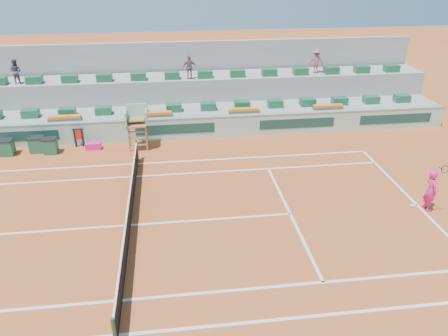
{
  "coord_description": "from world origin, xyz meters",
  "views": [
    {
      "loc": [
        1.83,
        -14.56,
        9.65
      ],
      "look_at": [
        4.0,
        2.5,
        1.0
      ],
      "focal_mm": 35.0,
      "sensor_mm": 36.0,
      "label": 1
    }
  ],
  "objects": [
    {
      "name": "player_bag",
      "position": [
        -2.43,
        7.6,
        0.18
      ],
      "size": [
        0.82,
        0.36,
        0.36
      ],
      "primitive_type": "cube",
      "color": "#E61E82",
      "rests_on": "ground"
    },
    {
      "name": "seating_tier_upper",
      "position": [
        0.0,
        12.3,
        1.3
      ],
      "size": [
        36.0,
        2.4,
        2.6
      ],
      "primitive_type": "cube",
      "color": "#999996",
      "rests_on": "ground"
    },
    {
      "name": "stadium_back_wall",
      "position": [
        0.0,
        13.9,
        2.2
      ],
      "size": [
        36.0,
        0.4,
        4.4
      ],
      "primitive_type": "cube",
      "color": "#999996",
      "rests_on": "ground"
    },
    {
      "name": "drink_cooler_b",
      "position": [
        -5.3,
        7.64,
        0.42
      ],
      "size": [
        0.77,
        0.66,
        0.84
      ],
      "color": "#1B5238",
      "rests_on": "ground"
    },
    {
      "name": "umpire_chair",
      "position": [
        0.0,
        7.5,
        1.54
      ],
      "size": [
        1.1,
        0.9,
        2.4
      ],
      "color": "#926137",
      "rests_on": "ground"
    },
    {
      "name": "drink_cooler_a",
      "position": [
        -4.56,
        7.37,
        0.42
      ],
      "size": [
        0.71,
        0.61,
        0.84
      ],
      "color": "#1B5238",
      "rests_on": "ground"
    },
    {
      "name": "tennis_net",
      "position": [
        0.0,
        0.0,
        0.53
      ],
      "size": [
        0.1,
        11.97,
        1.1
      ],
      "color": "black",
      "rests_on": "ground"
    },
    {
      "name": "advertising_hoarding",
      "position": [
        0.02,
        8.5,
        0.63
      ],
      "size": [
        36.0,
        0.34,
        1.26
      ],
      "color": "#9BC3AF",
      "rests_on": "ground"
    },
    {
      "name": "seat_row_upper",
      "position": [
        0.0,
        11.7,
        2.82
      ],
      "size": [
        32.9,
        0.6,
        0.44
      ],
      "color": "#1B5335",
      "rests_on": "seating_tier_upper"
    },
    {
      "name": "seat_row_lower",
      "position": [
        0.0,
        9.8,
        1.42
      ],
      "size": [
        32.9,
        0.6,
        0.44
      ],
      "color": "#1B5335",
      "rests_on": "seating_tier_lower"
    },
    {
      "name": "flower_planters",
      "position": [
        -1.5,
        9.0,
        1.33
      ],
      "size": [
        26.8,
        0.36,
        0.28
      ],
      "color": "#4F4F4F",
      "rests_on": "seating_tier_lower"
    },
    {
      "name": "seating_tier_lower",
      "position": [
        0.0,
        10.7,
        0.6
      ],
      "size": [
        36.0,
        4.0,
        1.2
      ],
      "primitive_type": "cube",
      "color": "#999996",
      "rests_on": "ground"
    },
    {
      "name": "drink_cooler_c",
      "position": [
        -6.81,
        7.44,
        0.42
      ],
      "size": [
        0.77,
        0.67,
        0.84
      ],
      "color": "#1B5238",
      "rests_on": "ground"
    },
    {
      "name": "spectator_right",
      "position": [
        11.05,
        11.96,
        3.36
      ],
      "size": [
        1.1,
        0.81,
        1.52
      ],
      "primitive_type": "imported",
      "rotation": [
        0.0,
        0.0,
        2.86
      ],
      "color": "#9A4D5B",
      "rests_on": "seating_tier_upper"
    },
    {
      "name": "spectator_mid",
      "position": [
        3.06,
        11.52,
        3.31
      ],
      "size": [
        0.88,
        0.48,
        1.42
      ],
      "primitive_type": "imported",
      "rotation": [
        0.0,
        0.0,
        3.31
      ],
      "color": "#7B525F",
      "rests_on": "seating_tier_upper"
    },
    {
      "name": "tennis_player",
      "position": [
        12.08,
        -0.37,
        0.91
      ],
      "size": [
        0.46,
        0.9,
        2.28
      ],
      "color": "#E61E82",
      "rests_on": "ground"
    },
    {
      "name": "spectator_left",
      "position": [
        -6.99,
        11.88,
        3.31
      ],
      "size": [
        0.82,
        0.72,
        1.42
      ],
      "primitive_type": "imported",
      "rotation": [
        0.0,
        0.0,
        2.85
      ],
      "color": "#4A4955",
      "rests_on": "seating_tier_upper"
    },
    {
      "name": "ground",
      "position": [
        0.0,
        0.0,
        0.0
      ],
      "size": [
        90.0,
        90.0,
        0.0
      ],
      "primitive_type": "plane",
      "color": "#A2461F",
      "rests_on": "ground"
    },
    {
      "name": "court_lines",
      "position": [
        0.0,
        0.0,
        0.01
      ],
      "size": [
        23.89,
        11.09,
        0.01
      ],
      "color": "silver",
      "rests_on": "ground"
    },
    {
      "name": "towel_rack",
      "position": [
        -3.22,
        8.09,
        0.6
      ],
      "size": [
        0.59,
        0.1,
        1.03
      ],
      "color": "black",
      "rests_on": "ground"
    }
  ]
}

